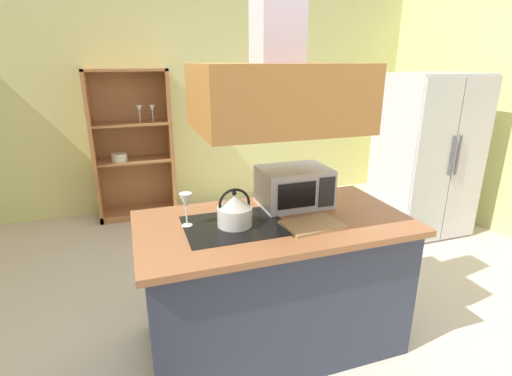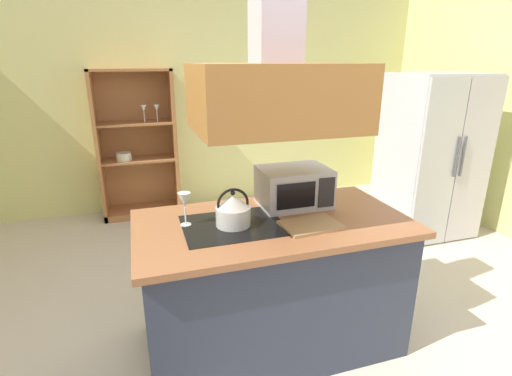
{
  "view_description": "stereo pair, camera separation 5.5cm",
  "coord_description": "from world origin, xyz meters",
  "px_view_note": "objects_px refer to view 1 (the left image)",
  "views": [
    {
      "loc": [
        -0.88,
        -1.97,
        1.84
      ],
      "look_at": [
        -0.07,
        0.42,
        1.0
      ],
      "focal_mm": 27.0,
      "sensor_mm": 36.0,
      "label": 1
    },
    {
      "loc": [
        -0.83,
        -1.99,
        1.84
      ],
      "look_at": [
        -0.07,
        0.42,
        1.0
      ],
      "focal_mm": 27.0,
      "sensor_mm": 36.0,
      "label": 2
    }
  ],
  "objects_px": {
    "dish_cabinet": "(133,153)",
    "wine_glass_on_counter": "(186,202)",
    "kettle": "(235,210)",
    "microwave": "(294,187)",
    "refrigerator": "(426,155)",
    "cutting_board": "(312,225)"
  },
  "relations": [
    {
      "from": "refrigerator",
      "to": "cutting_board",
      "type": "bearing_deg",
      "value": -146.31
    },
    {
      "from": "cutting_board",
      "to": "microwave",
      "type": "relative_size",
      "value": 0.74
    },
    {
      "from": "kettle",
      "to": "refrigerator",
      "type": "bearing_deg",
      "value": 26.01
    },
    {
      "from": "kettle",
      "to": "cutting_board",
      "type": "xyz_separation_m",
      "value": [
        0.44,
        -0.15,
        -0.09
      ]
    },
    {
      "from": "refrigerator",
      "to": "microwave",
      "type": "relative_size",
      "value": 3.74
    },
    {
      "from": "kettle",
      "to": "microwave",
      "type": "xyz_separation_m",
      "value": [
        0.48,
        0.21,
        0.03
      ]
    },
    {
      "from": "refrigerator",
      "to": "cutting_board",
      "type": "height_order",
      "value": "refrigerator"
    },
    {
      "from": "dish_cabinet",
      "to": "microwave",
      "type": "height_order",
      "value": "dish_cabinet"
    },
    {
      "from": "refrigerator",
      "to": "kettle",
      "type": "bearing_deg",
      "value": -153.99
    },
    {
      "from": "microwave",
      "to": "wine_glass_on_counter",
      "type": "distance_m",
      "value": 0.76
    },
    {
      "from": "kettle",
      "to": "microwave",
      "type": "distance_m",
      "value": 0.52
    },
    {
      "from": "refrigerator",
      "to": "cutting_board",
      "type": "relative_size",
      "value": 5.06
    },
    {
      "from": "dish_cabinet",
      "to": "wine_glass_on_counter",
      "type": "height_order",
      "value": "dish_cabinet"
    },
    {
      "from": "dish_cabinet",
      "to": "microwave",
      "type": "relative_size",
      "value": 3.81
    },
    {
      "from": "cutting_board",
      "to": "microwave",
      "type": "distance_m",
      "value": 0.39
    },
    {
      "from": "kettle",
      "to": "microwave",
      "type": "relative_size",
      "value": 0.5
    },
    {
      "from": "wine_glass_on_counter",
      "to": "dish_cabinet",
      "type": "bearing_deg",
      "value": 95.13
    },
    {
      "from": "kettle",
      "to": "microwave",
      "type": "height_order",
      "value": "microwave"
    },
    {
      "from": "refrigerator",
      "to": "dish_cabinet",
      "type": "bearing_deg",
      "value": 153.47
    },
    {
      "from": "cutting_board",
      "to": "microwave",
      "type": "bearing_deg",
      "value": 83.7
    },
    {
      "from": "refrigerator",
      "to": "microwave",
      "type": "height_order",
      "value": "refrigerator"
    },
    {
      "from": "refrigerator",
      "to": "kettle",
      "type": "relative_size",
      "value": 7.42
    }
  ]
}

